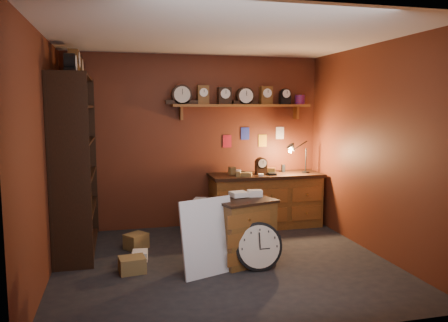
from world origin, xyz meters
TOP-DOWN VIEW (x-y plane):
  - floor at (0.00, 0.00)m, footprint 4.00×4.00m
  - room_shell at (0.04, 0.11)m, footprint 4.02×3.62m
  - shelving_unit at (-1.79, 0.98)m, footprint 0.47×1.60m
  - workbench at (1.05, 1.47)m, footprint 1.78×0.66m
  - low_cabinet at (0.24, 0.00)m, footprint 0.83×0.76m
  - big_round_clock at (0.35, -0.29)m, footprint 0.57×0.18m
  - white_panel at (-0.25, -0.28)m, footprint 0.69×0.40m
  - mini_fridge at (0.07, 1.14)m, footprint 0.66×0.68m
  - floor_box_a at (-1.09, -0.03)m, footprint 0.32×0.28m
  - floor_box_b at (-0.99, 0.37)m, footprint 0.21×0.24m
  - floor_box_c at (-1.01, 0.83)m, footprint 0.36×0.35m

SIDE VIEW (x-z plane):
  - floor at x=0.00m, z-range 0.00..0.00m
  - white_panel at x=-0.25m, z-range -0.44..0.44m
  - floor_box_b at x=-0.99m, z-range 0.00..0.11m
  - floor_box_a at x=-1.09m, z-range 0.00..0.18m
  - floor_box_c at x=-1.01m, z-range 0.00..0.21m
  - mini_fridge at x=0.07m, z-range 0.00..0.53m
  - big_round_clock at x=0.35m, z-range -0.01..0.56m
  - low_cabinet at x=0.24m, z-range -0.01..0.87m
  - workbench at x=1.05m, z-range -0.21..1.15m
  - shelving_unit at x=-1.79m, z-range -0.03..2.54m
  - room_shell at x=0.04m, z-range 0.37..3.08m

